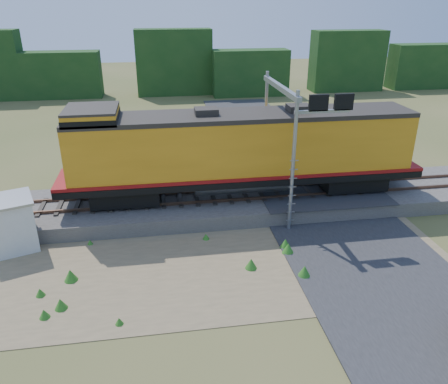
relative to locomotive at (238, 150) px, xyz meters
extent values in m
plane|color=#475123|center=(-2.27, -6.00, -3.43)|extent=(140.00, 140.00, 0.00)
cube|color=slate|center=(-2.27, 0.00, -3.03)|extent=(70.00, 5.00, 0.80)
cube|color=brown|center=(-2.27, -0.72, -2.55)|extent=(70.00, 0.10, 0.16)
cube|color=brown|center=(-2.27, 0.72, -2.55)|extent=(70.00, 0.10, 0.16)
cube|color=#8C7754|center=(-4.27, -5.50, -3.41)|extent=(26.00, 8.00, 0.03)
cube|color=#38383A|center=(4.73, 0.00, -2.60)|extent=(7.00, 5.20, 0.06)
cube|color=#38383A|center=(4.73, 16.00, -3.39)|extent=(7.00, 24.00, 0.08)
cube|color=#163B15|center=(-2.27, 32.00, -0.18)|extent=(36.00, 3.00, 6.50)
cube|color=black|center=(-6.02, 0.00, -2.03)|extent=(3.49, 2.23, 0.87)
cube|color=black|center=(6.58, 0.00, -2.03)|extent=(3.49, 2.23, 0.87)
cube|color=black|center=(0.28, 0.00, -1.42)|extent=(19.38, 2.91, 0.35)
cylinder|color=gray|center=(0.28, 0.00, -1.89)|extent=(5.33, 1.16, 1.16)
cube|color=orange|center=(0.28, 0.00, 0.26)|extent=(17.93, 2.81, 3.00)
cube|color=maroon|center=(0.28, 0.00, -1.13)|extent=(19.38, 2.96, 0.17)
cube|color=#28231E|center=(0.28, 0.00, 1.87)|extent=(17.93, 2.86, 0.23)
cube|color=orange|center=(-7.28, 0.00, 2.10)|extent=(2.52, 2.81, 0.68)
cube|color=#28231E|center=(-7.28, 0.00, 2.48)|extent=(2.52, 2.86, 0.12)
cube|color=black|center=(-7.28, 0.00, 2.05)|extent=(2.57, 2.86, 0.34)
cube|color=maroon|center=(-8.73, 0.00, -0.08)|extent=(0.10, 1.94, 1.16)
cube|color=#28231E|center=(-1.66, 0.00, 2.10)|extent=(1.16, 0.97, 0.44)
cube|color=#28231E|center=(3.19, 0.00, 2.10)|extent=(1.16, 0.97, 0.44)
cube|color=silver|center=(-11.09, -2.56, -2.22)|extent=(2.48, 2.48, 2.42)
cube|color=gray|center=(-11.09, -2.56, -0.95)|extent=(2.73, 2.73, 0.12)
cylinder|color=gray|center=(2.16, -2.80, 0.10)|extent=(0.18, 0.18, 7.06)
cylinder|color=gray|center=(2.16, 2.80, 0.10)|extent=(0.18, 0.18, 7.06)
cube|color=gray|center=(2.16, 0.00, 3.23)|extent=(0.25, 6.20, 0.25)
cube|color=gray|center=(3.37, -2.80, 2.62)|extent=(2.62, 0.15, 0.15)
cube|color=black|center=(3.17, -2.80, 3.02)|extent=(0.91, 0.15, 0.76)
cube|color=black|center=(4.38, -2.80, 3.02)|extent=(0.91, 0.15, 0.76)
camera|label=1|loc=(-4.12, -21.66, 7.35)|focal=35.00mm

